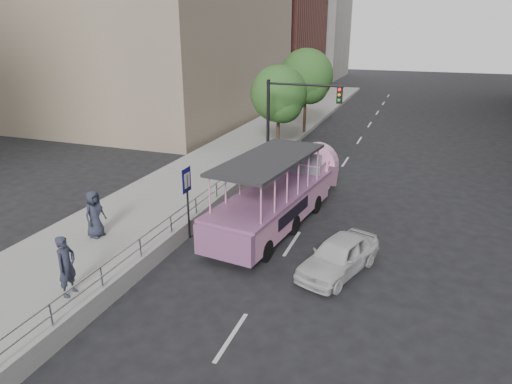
{
  "coord_description": "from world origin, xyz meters",
  "views": [
    {
      "loc": [
        5.17,
        -11.4,
        7.95
      ],
      "look_at": [
        -0.17,
        3.13,
        2.28
      ],
      "focal_mm": 32.0,
      "sensor_mm": 36.0,
      "label": 1
    }
  ],
  "objects": [
    {
      "name": "ground",
      "position": [
        0.0,
        0.0,
        0.0
      ],
      "size": [
        160.0,
        160.0,
        0.0
      ],
      "primitive_type": "plane",
      "color": "black"
    },
    {
      "name": "sidewalk",
      "position": [
        -5.75,
        10.0,
        0.15
      ],
      "size": [
        5.5,
        80.0,
        0.3
      ],
      "primitive_type": "cube",
      "color": "gray",
      "rests_on": "ground"
    },
    {
      "name": "kerb_wall",
      "position": [
        -3.12,
        2.0,
        0.48
      ],
      "size": [
        0.24,
        30.0,
        0.36
      ],
      "primitive_type": "cube",
      "color": "gray",
      "rests_on": "sidewalk"
    },
    {
      "name": "guardrail",
      "position": [
        -3.12,
        2.0,
        1.14
      ],
      "size": [
        0.07,
        22.0,
        0.71
      ],
      "color": "silver",
      "rests_on": "kerb_wall"
    },
    {
      "name": "duck_boat",
      "position": [
        -0.08,
        6.05,
        1.16
      ],
      "size": [
        3.44,
        9.63,
        3.13
      ],
      "color": "black",
      "rests_on": "ground"
    },
    {
      "name": "car",
      "position": [
        3.06,
        2.45,
        0.63
      ],
      "size": [
        2.64,
        4.0,
        1.26
      ],
      "primitive_type": "imported",
      "rotation": [
        0.0,
        0.0,
        -0.34
      ],
      "color": "silver",
      "rests_on": "ground"
    },
    {
      "name": "pedestrian_near",
      "position": [
        -4.21,
        -2.16,
        1.26
      ],
      "size": [
        0.49,
        0.72,
        1.92
      ],
      "primitive_type": "imported",
      "rotation": [
        0.0,
        0.0,
        1.62
      ],
      "color": "#272A39",
      "rests_on": "sidewalk"
    },
    {
      "name": "pedestrian_far",
      "position": [
        -6.09,
        1.46,
        1.22
      ],
      "size": [
        0.7,
        0.97,
        1.84
      ],
      "primitive_type": "imported",
      "rotation": [
        0.0,
        0.0,
        1.43
      ],
      "color": "#272A39",
      "rests_on": "sidewalk"
    },
    {
      "name": "parking_sign",
      "position": [
        -2.96,
        3.08,
        1.81
      ],
      "size": [
        0.08,
        0.65,
        2.9
      ],
      "color": "black",
      "rests_on": "ground"
    },
    {
      "name": "traffic_signal",
      "position": [
        -1.7,
        12.5,
        3.5
      ],
      "size": [
        4.2,
        0.32,
        5.2
      ],
      "color": "black",
      "rests_on": "ground"
    },
    {
      "name": "street_tree_near",
      "position": [
        -3.3,
        15.93,
        3.82
      ],
      "size": [
        3.52,
        3.52,
        5.72
      ],
      "color": "#3A261A",
      "rests_on": "ground"
    },
    {
      "name": "street_tree_far",
      "position": [
        -3.1,
        21.93,
        4.31
      ],
      "size": [
        3.97,
        3.97,
        6.45
      ],
      "color": "#3A261A",
      "rests_on": "ground"
    },
    {
      "name": "midrise_stone_b",
      "position": [
        -16.0,
        64.0,
        10.0
      ],
      "size": [
        16.0,
        14.0,
        20.0
      ],
      "primitive_type": "cube",
      "color": "gray",
      "rests_on": "ground"
    }
  ]
}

